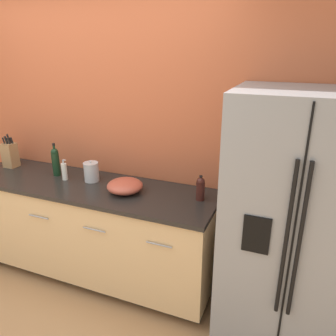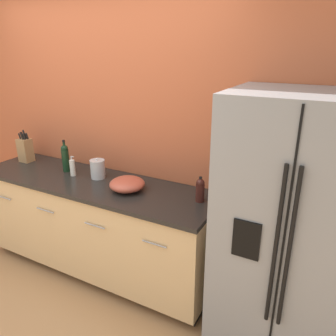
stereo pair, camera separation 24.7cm
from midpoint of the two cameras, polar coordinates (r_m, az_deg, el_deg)
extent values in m
cube|color=#BC5B38|center=(3.11, -13.90, 6.10)|extent=(10.00, 0.05, 2.60)
cube|color=black|center=(3.40, -14.40, -16.24)|extent=(2.23, 0.54, 0.09)
cube|color=#E0B77F|center=(3.13, -15.55, -10.04)|extent=(2.27, 0.62, 0.80)
cube|color=black|center=(2.94, -16.46, -3.08)|extent=(2.29, 0.64, 0.03)
cylinder|color=#99999E|center=(2.99, -23.89, -7.85)|extent=(0.20, 0.01, 0.01)
cylinder|color=#99999E|center=(2.66, -15.41, -10.40)|extent=(0.20, 0.01, 0.01)
cylinder|color=#99999E|center=(2.40, -4.62, -13.26)|extent=(0.20, 0.01, 0.01)
cube|color=gray|center=(2.35, 18.13, -9.63)|extent=(0.90, 0.71, 1.81)
cube|color=black|center=(2.04, 17.26, -14.42)|extent=(0.01, 0.01, 1.77)
cylinder|color=black|center=(1.98, 16.47, -12.34)|extent=(0.02, 0.02, 0.99)
cylinder|color=black|center=(1.98, 18.52, -12.62)|extent=(0.02, 0.02, 0.99)
cube|color=black|center=(2.01, 11.70, -11.44)|extent=(0.16, 0.01, 0.24)
cube|color=#A87A4C|center=(3.59, -27.62, 1.96)|extent=(0.12, 0.11, 0.24)
cylinder|color=black|center=(3.59, -28.17, 4.37)|extent=(0.02, 0.03, 0.07)
cylinder|color=black|center=(3.57, -28.55, 4.19)|extent=(0.01, 0.03, 0.06)
cylinder|color=black|center=(3.56, -27.85, 4.54)|extent=(0.02, 0.03, 0.09)
cylinder|color=black|center=(3.54, -28.22, 4.28)|extent=(0.02, 0.04, 0.08)
cylinder|color=black|center=(3.54, -27.45, 4.27)|extent=(0.02, 0.03, 0.06)
cylinder|color=black|center=(3.51, -27.85, 4.18)|extent=(0.02, 0.03, 0.07)
cylinder|color=black|center=(3.18, -21.05, 0.57)|extent=(0.07, 0.07, 0.21)
sphere|color=black|center=(3.15, -21.32, 2.60)|extent=(0.06, 0.06, 0.06)
cylinder|color=black|center=(3.14, -21.38, 3.03)|extent=(0.02, 0.02, 0.07)
cylinder|color=black|center=(3.13, -21.49, 3.83)|extent=(0.02, 0.02, 0.02)
cylinder|color=silver|center=(3.06, -19.82, -0.64)|extent=(0.05, 0.05, 0.15)
cylinder|color=#B2B2B5|center=(3.03, -20.03, 1.00)|extent=(0.02, 0.02, 0.04)
cylinder|color=#B2B2B5|center=(3.02, -19.87, 1.28)|extent=(0.03, 0.01, 0.01)
cylinder|color=#3D1914|center=(2.51, 2.86, -4.15)|extent=(0.07, 0.07, 0.14)
sphere|color=#3D1914|center=(2.48, 2.89, -2.43)|extent=(0.06, 0.06, 0.06)
cylinder|color=#3D1914|center=(2.47, 2.90, -2.17)|extent=(0.02, 0.02, 0.05)
cylinder|color=black|center=(2.46, 2.91, -1.52)|extent=(0.02, 0.02, 0.01)
cylinder|color=#B7B7BA|center=(2.96, -15.54, -0.79)|extent=(0.13, 0.13, 0.16)
cylinder|color=#B7B7BA|center=(2.93, -15.69, 0.75)|extent=(0.13, 0.13, 0.01)
sphere|color=#B7B7BA|center=(2.93, -15.72, 0.97)|extent=(0.02, 0.02, 0.02)
ellipsoid|color=#B24C38|center=(2.68, -10.14, -3.13)|extent=(0.29, 0.29, 0.11)
camera|label=1|loc=(0.12, -92.86, -1.07)|focal=35.00mm
camera|label=2|loc=(0.12, 87.14, 1.07)|focal=35.00mm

